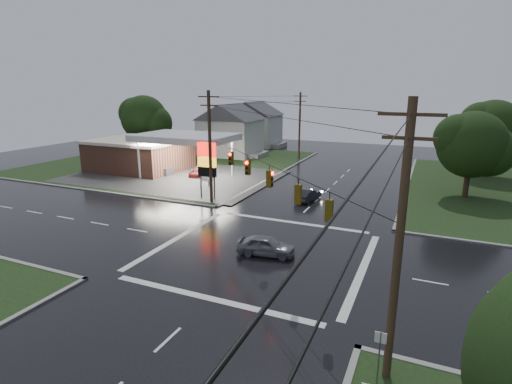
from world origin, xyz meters
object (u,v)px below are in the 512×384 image
at_px(tree_nw_behind, 145,119).
at_px(tree_ne_far, 494,129).
at_px(house_near, 231,129).
at_px(house_far, 254,123).
at_px(car_north, 308,195).
at_px(car_pump, 201,171).
at_px(pylon_sign, 207,161).
at_px(utility_pole_nw, 210,146).
at_px(utility_pole_n, 300,124).
at_px(car_crossing, 266,245).
at_px(gas_station, 146,152).
at_px(tree_ne_near, 473,145).
at_px(utility_pole_se, 399,244).

bearing_deg(tree_nw_behind, tree_ne_far, 4.49).
height_order(house_near, house_far, same).
height_order(car_north, car_pump, car_pump).
bearing_deg(pylon_sign, house_near, 112.28).
bearing_deg(utility_pole_nw, tree_ne_far, 42.59).
height_order(pylon_sign, tree_ne_far, tree_ne_far).
bearing_deg(utility_pole_n, tree_ne_far, -8.55).
height_order(tree_ne_far, car_crossing, tree_ne_far).
bearing_deg(gas_station, tree_nw_behind, 128.42).
bearing_deg(car_north, house_far, -48.06).
xyz_separation_m(gas_station, pylon_sign, (15.18, -9.20, 1.46)).
height_order(tree_nw_behind, tree_ne_near, tree_nw_behind).
height_order(tree_ne_near, car_north, tree_ne_near).
height_order(utility_pole_nw, house_near, utility_pole_nw).
bearing_deg(tree_nw_behind, gas_station, -51.58).
xyz_separation_m(house_near, car_pump, (3.96, -16.16, -3.75)).
bearing_deg(utility_pole_se, pylon_sign, 135.00).
bearing_deg(utility_pole_n, utility_pole_nw, -90.00).
relative_size(house_near, tree_nw_behind, 1.10).
bearing_deg(house_far, tree_ne_far, -19.71).
bearing_deg(house_far, pylon_sign, -73.02).
height_order(utility_pole_n, house_near, utility_pole_n).
height_order(gas_station, tree_ne_far, tree_ne_far).
distance_m(utility_pole_n, tree_nw_behind, 25.63).
distance_m(utility_pole_se, car_north, 26.23).
height_order(tree_nw_behind, car_pump, tree_nw_behind).
height_order(utility_pole_nw, car_pump, utility_pole_nw).
distance_m(pylon_sign, tree_ne_far, 36.35).
distance_m(tree_nw_behind, tree_ne_near, 48.65).
xyz_separation_m(pylon_sign, utility_pole_se, (20.00, -20.00, 1.71)).
xyz_separation_m(house_near, tree_ne_far, (38.10, -2.01, 1.77)).
bearing_deg(car_crossing, tree_nw_behind, 40.36).
height_order(house_near, car_crossing, house_near).
bearing_deg(house_near, house_far, 94.76).
distance_m(pylon_sign, tree_ne_near, 27.23).
distance_m(house_far, car_pump, 28.84).
height_order(gas_station, utility_pole_se, utility_pole_se).
bearing_deg(house_far, car_crossing, -65.08).
bearing_deg(house_near, tree_nw_behind, -155.02).
height_order(utility_pole_se, utility_pole_n, utility_pole_se).
bearing_deg(utility_pole_nw, car_crossing, -44.38).
height_order(gas_station, house_far, house_far).
height_order(house_far, tree_ne_far, tree_ne_far).
relative_size(tree_nw_behind, tree_ne_far, 1.02).
xyz_separation_m(utility_pole_se, car_crossing, (-9.03, 9.24, -5.04)).
distance_m(utility_pole_se, utility_pole_n, 51.16).
bearing_deg(utility_pole_nw, pylon_sign, 135.00).
distance_m(utility_pole_n, car_crossing, 39.83).
relative_size(car_crossing, car_pump, 0.90).
xyz_separation_m(car_north, car_crossing, (1.27, -14.34, 0.08)).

